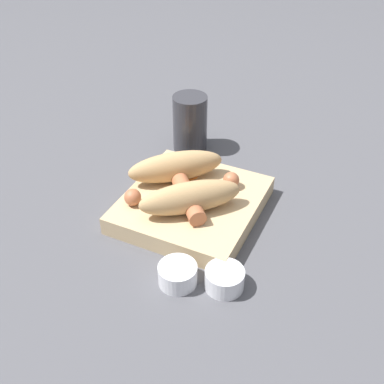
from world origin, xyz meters
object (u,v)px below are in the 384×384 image
(food_tray, at_px, (192,205))
(bread_roll, at_px, (183,181))
(condiment_cup_near, at_px, (178,275))
(sausage, at_px, (183,188))
(condiment_cup_far, at_px, (224,280))
(drink_glass, at_px, (190,123))

(food_tray, distance_m, bread_roll, 0.04)
(bread_roll, relative_size, condiment_cup_near, 3.79)
(sausage, relative_size, condiment_cup_far, 2.74)
(food_tray, height_order, condiment_cup_near, same)
(food_tray, relative_size, condiment_cup_far, 4.03)
(food_tray, xyz_separation_m, bread_roll, (0.00, 0.02, 0.04))
(bread_roll, relative_size, condiment_cup_far, 3.79)
(condiment_cup_far, bearing_deg, drink_glass, 33.05)
(bread_roll, height_order, drink_glass, drink_glass)
(drink_glass, bearing_deg, condiment_cup_far, -146.95)
(food_tray, relative_size, bread_roll, 1.06)
(condiment_cup_near, bearing_deg, bread_roll, 23.72)
(food_tray, relative_size, condiment_cup_near, 4.03)
(bread_roll, bearing_deg, condiment_cup_near, -156.28)
(condiment_cup_far, bearing_deg, condiment_cup_near, 108.14)
(sausage, height_order, condiment_cup_near, sausage)
(bread_roll, relative_size, sausage, 1.38)
(food_tray, distance_m, sausage, 0.03)
(condiment_cup_far, distance_m, drink_glass, 0.35)
(condiment_cup_near, bearing_deg, food_tray, 18.14)
(sausage, xyz_separation_m, condiment_cup_far, (-0.12, -0.12, -0.03))
(condiment_cup_far, height_order, drink_glass, drink_glass)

